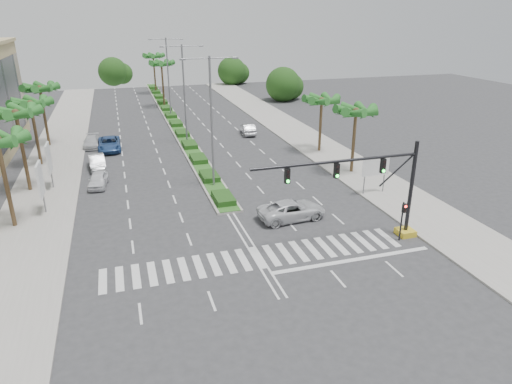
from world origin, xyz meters
TOP-DOWN VIEW (x-y plane):
  - ground at (0.00, 0.00)m, footprint 160.00×160.00m
  - footpath_right at (15.20, 20.00)m, footprint 6.00×120.00m
  - footpath_left at (-15.20, 20.00)m, footprint 6.00×120.00m
  - median at (0.00, 45.00)m, footprint 2.20×75.00m
  - median_grass at (0.00, 45.00)m, footprint 1.80×75.00m
  - signal_gantry at (9.27, -0.00)m, footprint 12.60×1.20m
  - pedestrian_signal at (10.60, -0.68)m, footprint 0.28×0.36m
  - direction_sign at (13.50, 7.99)m, footprint 2.70×0.11m
  - billboard_near at (-14.50, 12.00)m, footprint 0.18×2.10m
  - billboard_far at (-14.50, 18.00)m, footprint 0.18×2.10m
  - palm_left_mid at (-16.50, 18.00)m, footprint 4.57×4.68m
  - palm_left_far at (-16.50, 26.00)m, footprint 4.57×4.68m
  - palm_left_end at (-16.50, 34.00)m, footprint 4.57×4.68m
  - palm_right_near at (14.50, 14.00)m, footprint 4.57×4.68m
  - palm_right_far at (14.50, 22.00)m, footprint 4.57×4.68m
  - palm_median_a at (0.00, 55.00)m, footprint 4.57×4.68m
  - palm_median_b at (0.00, 70.00)m, footprint 4.57×4.68m
  - streetlight_near at (0.00, 14.00)m, footprint 5.10×0.25m
  - streetlight_mid at (0.00, 30.00)m, footprint 5.10×0.25m
  - streetlight_far at (0.00, 46.00)m, footprint 5.10×0.25m
  - car_parked_a at (-10.45, 17.40)m, footprint 2.08×4.09m
  - car_parked_b at (-10.63, 23.02)m, footprint 1.94×4.58m
  - car_parked_c at (-9.34, 29.93)m, footprint 2.59×5.62m
  - car_parked_d at (-11.45, 32.09)m, footprint 2.04×4.55m
  - car_crossing at (4.47, 5.16)m, footprint 5.68×2.96m
  - car_right at (8.72, 32.48)m, footprint 2.03×4.57m

SIDE VIEW (x-z plane):
  - ground at x=0.00m, z-range 0.00..0.00m
  - footpath_right at x=15.20m, z-range 0.00..0.15m
  - footpath_left at x=-15.20m, z-range 0.00..0.15m
  - median at x=0.00m, z-range 0.00..0.20m
  - median_grass at x=0.00m, z-range 0.20..0.24m
  - car_parked_d at x=-11.45m, z-range 0.00..1.30m
  - car_parked_a at x=-10.45m, z-range 0.00..1.33m
  - car_right at x=8.72m, z-range 0.00..1.46m
  - car_parked_b at x=-10.63m, z-range 0.00..1.47m
  - car_crossing at x=4.47m, z-range 0.00..1.53m
  - car_parked_c at x=-9.34m, z-range 0.00..1.56m
  - pedestrian_signal at x=10.60m, z-range 0.54..3.54m
  - direction_sign at x=13.50m, z-range 0.75..4.15m
  - billboard_near at x=-14.50m, z-range 0.79..5.14m
  - billboard_far at x=-14.50m, z-range 0.79..5.14m
  - signal_gantry at x=9.27m, z-range -0.14..7.06m
  - palm_right_far at x=14.50m, z-range 2.54..9.29m
  - palm_right_near at x=14.50m, z-range 2.68..9.73m
  - palm_left_far at x=-16.50m, z-range 2.82..10.17m
  - streetlight_near at x=0.00m, z-range 0.81..12.81m
  - streetlight_mid at x=0.00m, z-range 0.81..12.81m
  - streetlight_far at x=0.00m, z-range 0.81..12.81m
  - palm_left_end at x=-16.50m, z-range 3.01..10.76m
  - palm_left_mid at x=-16.50m, z-range 3.10..11.05m
  - palm_median_a at x=0.00m, z-range 3.15..11.20m
  - palm_median_b at x=0.00m, z-range 3.15..11.20m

